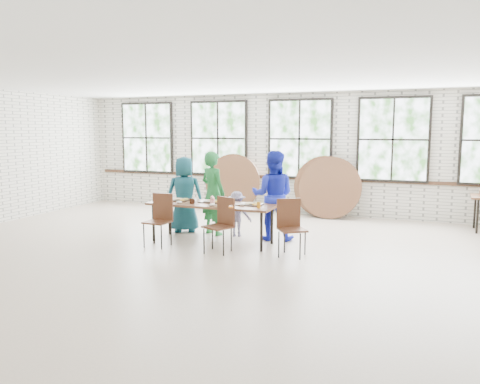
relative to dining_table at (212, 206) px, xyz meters
The scene contains 11 objects.
room 3.81m from the dining_table, 78.06° to the left, with size 12.00×12.00×12.00m.
dining_table is the anchor object (origin of this frame).
chair_near_left 0.96m from the dining_table, 144.74° to the right, with size 0.44×0.42×0.95m.
chair_near_right 0.72m from the dining_table, 51.05° to the right, with size 0.55×0.54×0.95m.
chair_spare 1.64m from the dining_table, 11.26° to the right, with size 0.58×0.57×0.95m.
adult_teal 1.13m from the dining_table, 144.73° to the left, with size 0.76×0.50×1.56m, color #1A5D62.
adult_green 0.72m from the dining_table, 113.00° to the left, with size 0.61×0.40×1.68m, color #1F7434.
toddler 0.73m from the dining_table, 69.55° to the left, with size 0.58×0.33×0.90m, color #201645.
adult_blue 1.19m from the dining_table, 33.37° to the left, with size 0.83×0.65×1.71m, color #1C2AC4.
tabletop_clutter 0.13m from the dining_table, 16.50° to the right, with size 2.00×0.63×0.11m.
round_tops_leaning 3.38m from the dining_table, 78.20° to the left, with size 4.02×0.48×1.49m.
Camera 1 is at (2.88, -6.92, 2.10)m, focal length 35.00 mm.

